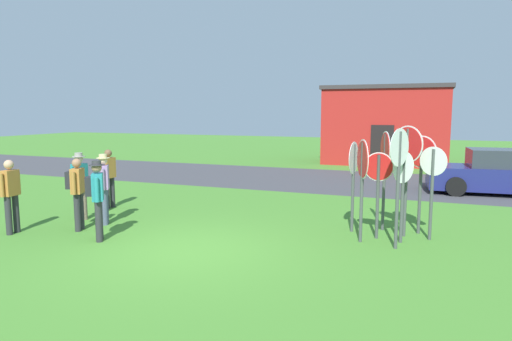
% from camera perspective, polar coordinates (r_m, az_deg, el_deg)
% --- Properties ---
extents(ground_plane, '(80.00, 80.00, 0.00)m').
position_cam_1_polar(ground_plane, '(9.25, -8.81, -10.00)').
color(ground_plane, '#47842D').
extents(street_asphalt, '(60.00, 6.40, 0.01)m').
position_cam_1_polar(street_asphalt, '(18.61, 7.08, -1.09)').
color(street_asphalt, '#424247').
rests_on(street_asphalt, ground).
extents(building_background, '(6.41, 3.74, 4.09)m').
position_cam_1_polar(building_background, '(24.92, 16.14, 5.56)').
color(building_background, '#B2231E').
rests_on(building_background, ground).
extents(parked_car_on_street, '(4.43, 2.28, 1.51)m').
position_cam_1_polar(parked_car_on_street, '(17.21, 28.27, -0.34)').
color(parked_car_on_street, navy).
rests_on(parked_car_on_street, ground).
extents(stop_sign_tallest, '(0.55, 0.31, 2.03)m').
position_cam_1_polar(stop_sign_tallest, '(10.32, 21.45, -0.92)').
color(stop_sign_tallest, '#474C4C').
rests_on(stop_sign_tallest, ground).
extents(stop_sign_leaning_left, '(0.63, 0.38, 2.23)m').
position_cam_1_polar(stop_sign_leaning_left, '(10.74, 20.18, 0.37)').
color(stop_sign_leaning_left, '#474C4C').
rests_on(stop_sign_leaning_left, ground).
extents(stop_sign_rear_right, '(0.65, 0.50, 2.46)m').
position_cam_1_polar(stop_sign_rear_right, '(10.37, 18.56, 1.19)').
color(stop_sign_rear_right, '#474C4C').
rests_on(stop_sign_rear_right, ground).
extents(stop_sign_center_cluster, '(0.39, 0.55, 1.94)m').
position_cam_1_polar(stop_sign_center_cluster, '(9.89, 18.10, -1.37)').
color(stop_sign_center_cluster, '#474C4C').
rests_on(stop_sign_center_cluster, ground).
extents(stop_sign_low_front, '(0.32, 0.70, 2.44)m').
position_cam_1_polar(stop_sign_low_front, '(9.37, 17.60, 0.42)').
color(stop_sign_low_front, '#474C4C').
rests_on(stop_sign_low_front, ground).
extents(stop_sign_rear_left, '(0.11, 0.74, 2.09)m').
position_cam_1_polar(stop_sign_rear_left, '(10.50, 12.21, -0.04)').
color(stop_sign_rear_left, '#474C4C').
rests_on(stop_sign_rear_left, ground).
extents(stop_sign_leaning_right, '(0.34, 0.77, 2.19)m').
position_cam_1_polar(stop_sign_leaning_right, '(9.68, 13.30, -0.17)').
color(stop_sign_leaning_right, '#474C4C').
rests_on(stop_sign_leaning_right, ground).
extents(stop_sign_far_back, '(0.28, 0.74, 2.32)m').
position_cam_1_polar(stop_sign_far_back, '(10.78, 15.98, 0.95)').
color(stop_sign_far_back, '#474C4C').
rests_on(stop_sign_far_back, ground).
extents(stop_sign_nearest, '(0.63, 0.11, 1.90)m').
position_cam_1_polar(stop_sign_nearest, '(10.05, 15.21, -1.35)').
color(stop_sign_nearest, '#474C4C').
rests_on(stop_sign_nearest, ground).
extents(person_in_dark_shirt, '(0.26, 0.57, 1.69)m').
position_cam_1_polar(person_in_dark_shirt, '(11.57, -28.63, -2.45)').
color(person_in_dark_shirt, '#2D2D33').
rests_on(person_in_dark_shirt, ground).
extents(person_in_blue, '(0.47, 0.49, 1.74)m').
position_cam_1_polar(person_in_blue, '(10.18, -19.51, -2.88)').
color(person_in_blue, '#2D2D33').
rests_on(person_in_blue, ground).
extents(person_holding_notes, '(0.38, 0.49, 1.74)m').
position_cam_1_polar(person_holding_notes, '(11.63, -18.68, -1.72)').
color(person_holding_notes, '#4C5670').
rests_on(person_holding_notes, ground).
extents(person_near_signs, '(0.32, 0.57, 1.74)m').
position_cam_1_polar(person_near_signs, '(12.21, -21.40, -1.42)').
color(person_near_signs, '#7A6B56').
rests_on(person_near_signs, ground).
extents(person_on_left, '(0.23, 0.57, 1.69)m').
position_cam_1_polar(person_on_left, '(13.55, -18.11, -0.58)').
color(person_on_left, '#2D2D33').
rests_on(person_on_left, ground).
extents(person_with_sunhat, '(0.44, 0.53, 1.69)m').
position_cam_1_polar(person_with_sunhat, '(11.24, -21.73, -2.18)').
color(person_with_sunhat, '#2D2D33').
rests_on(person_with_sunhat, ground).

